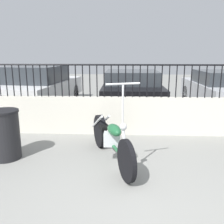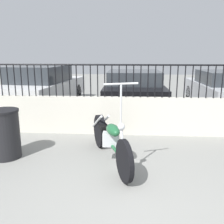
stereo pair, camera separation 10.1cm
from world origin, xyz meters
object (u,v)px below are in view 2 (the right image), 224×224
object	(u,v)px
car_black	(134,90)
car_silver	(224,90)
motorcycle_green	(109,138)
car_white	(43,86)
trash_bin	(5,134)

from	to	relation	value
car_black	car_silver	world-z (taller)	car_black
motorcycle_green	car_white	size ratio (longest dim) A/B	0.46
motorcycle_green	trash_bin	world-z (taller)	motorcycle_green
car_silver	trash_bin	bearing A→B (deg)	128.38
trash_bin	car_silver	distance (m)	6.95
car_white	car_black	world-z (taller)	car_white
motorcycle_green	trash_bin	size ratio (longest dim) A/B	2.31
trash_bin	car_black	world-z (taller)	car_black
car_white	car_silver	size ratio (longest dim) A/B	1.14
trash_bin	motorcycle_green	bearing A→B (deg)	2.20
motorcycle_green	car_black	size ratio (longest dim) A/B	0.52
trash_bin	car_silver	bearing A→B (deg)	39.05
trash_bin	car_silver	size ratio (longest dim) A/B	0.23
car_white	car_black	bearing A→B (deg)	-88.33
trash_bin	car_black	xyz separation A→B (m)	(2.37, 4.20, 0.22)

